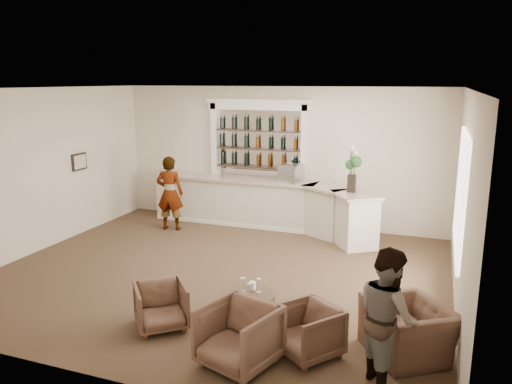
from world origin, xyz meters
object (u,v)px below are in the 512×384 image
Objects in this scene: bar_counter at (265,204)px; armchair_left at (161,306)px; flower_vase at (352,166)px; sommelier at (170,193)px; armchair_center at (239,336)px; armchair_far at (408,329)px; cocktail_table at (250,310)px; guest at (388,316)px; armchair_right at (308,331)px; espresso_machine at (291,173)px.

bar_counter is 5.17m from armchair_left.
flower_vase reaches higher than armchair_left.
sommelier is at bearing -156.32° from bar_counter.
armchair_far is at bearing 45.25° from armchair_center.
sommelier is at bearing 145.64° from armchair_center.
armchair_center is 2.17m from armchair_far.
bar_counter is 4.91m from cocktail_table.
armchair_left is (0.24, -5.16, -0.25)m from bar_counter.
guest reaches higher than armchair_center.
armchair_right is at bearing 53.23° from armchair_center.
guest is 2.25× the size of armchair_right.
armchair_far is (1.93, 0.99, -0.05)m from armchair_center.
bar_counter reaches higher than armchair_far.
bar_counter is at bearing 52.48° from armchair_left.
flower_vase is at bearing 102.96° from armchair_center.
bar_counter is at bearing 1.44° from guest.
sommelier is 1.07× the size of guest.
sommelier is at bearing 19.75° from guest.
espresso_machine reaches higher than armchair_left.
armchair_right is (4.41, -4.25, -0.54)m from sommelier.
sommelier reaches higher than cocktail_table.
espresso_machine is 0.49× the size of flower_vase.
armchair_far is at bearing -52.69° from bar_counter.
cocktail_table is 0.82× the size of armchair_center.
armchair_right is 0.74× the size of flower_vase.
guest is (5.39, -4.49, -0.05)m from sommelier.
guest is 1.79m from armchair_center.
armchair_center is 5.35m from flower_vase.
armchair_center reaches higher than armchair_right.
armchair_far is at bearing -40.04° from espresso_machine.
armchair_right is 0.69× the size of armchair_far.
espresso_machine is (-2.95, 4.71, 1.01)m from armchair_far.
bar_counter reaches higher than cocktail_table.
cocktail_table is 0.72× the size of flower_vase.
cocktail_table is at bearing -124.69° from armchair_far.
armchair_far is (1.19, 0.47, 0.01)m from armchair_right.
bar_counter is 6.35m from guest.
armchair_right is (2.37, -5.15, -0.24)m from bar_counter.
armchair_far reaches higher than cocktail_table.
sommelier is 7.02m from guest.
armchair_right is 1.28m from armchair_far.
espresso_machine is at bearing 160.36° from flower_vase.
bar_counter is 11.98× the size of espresso_machine.
cocktail_table is 2.15m from armchair_far.
armchair_left is (2.28, -4.26, -0.55)m from sommelier.
flower_vase reaches higher than armchair_right.
bar_counter is 5.90m from armchair_center.
armchair_left is (-1.17, -0.46, 0.07)m from cocktail_table.
armchair_far is at bearing -31.94° from armchair_left.
armchair_right reaches higher than cocktail_table.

